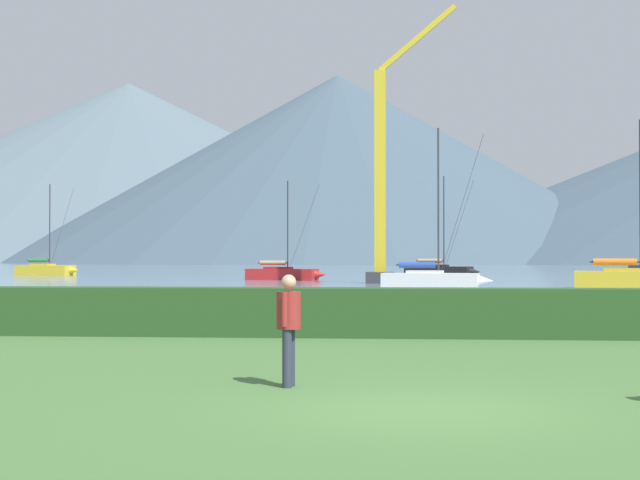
# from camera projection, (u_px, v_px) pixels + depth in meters

# --- Properties ---
(ground_plane) EXTENTS (1000.00, 1000.00, 0.00)m
(ground_plane) POSITION_uv_depth(u_px,v_px,m) (423.00, 410.00, 12.13)
(ground_plane) COLOR #477038
(harbor_water) EXTENTS (320.00, 246.00, 0.00)m
(harbor_water) POSITION_uv_depth(u_px,v_px,m) (408.00, 269.00, 148.57)
(harbor_water) COLOR slate
(harbor_water) RESTS_ON ground_plane
(hedge_line) EXTENTS (80.00, 1.20, 1.16)m
(hedge_line) POSITION_uv_depth(u_px,v_px,m) (415.00, 313.00, 23.09)
(hedge_line) COLOR #284C23
(hedge_line) RESTS_ON ground_plane
(sailboat_slip_0) EXTENTS (7.25, 3.62, 9.37)m
(sailboat_slip_0) POSITION_uv_depth(u_px,v_px,m) (46.00, 269.00, 100.75)
(sailboat_slip_0) COLOR gold
(sailboat_slip_0) RESTS_ON harbor_water
(sailboat_slip_1) EXTENTS (7.14, 4.14, 9.42)m
(sailboat_slip_1) POSITION_uv_depth(u_px,v_px,m) (440.00, 270.00, 90.79)
(sailboat_slip_1) COLOR black
(sailboat_slip_1) RESTS_ON harbor_water
(sailboat_slip_3) EXTENTS (6.74, 2.83, 9.63)m
(sailboat_slip_3) POSITION_uv_depth(u_px,v_px,m) (432.00, 279.00, 58.29)
(sailboat_slip_3) COLOR white
(sailboat_slip_3) RESTS_ON harbor_water
(sailboat_slip_7) EXTENTS (6.72, 3.14, 8.03)m
(sailboat_slip_7) POSITION_uv_depth(u_px,v_px,m) (283.00, 273.00, 78.78)
(sailboat_slip_7) COLOR red
(sailboat_slip_7) RESTS_ON harbor_water
(sailboat_slip_8) EXTENTS (7.67, 3.42, 10.04)m
(sailboat_slip_8) POSITION_uv_depth(u_px,v_px,m) (633.00, 278.00, 57.76)
(sailboat_slip_8) COLOR gold
(sailboat_slip_8) RESTS_ON harbor_water
(person_standing_walker) EXTENTS (0.36, 0.56, 1.65)m
(person_standing_walker) POSITION_uv_depth(u_px,v_px,m) (289.00, 321.00, 14.28)
(person_standing_walker) COLOR #2D3347
(person_standing_walker) RESTS_ON ground_plane
(dock_crane) EXTENTS (6.43, 2.00, 19.78)m
(dock_crane) POSITION_uv_depth(u_px,v_px,m) (383.00, 188.00, 69.09)
(dock_crane) COLOR #333338
(dock_crane) RESTS_ON ground_plane
(distant_hill_west_ridge) EXTENTS (210.49, 210.49, 60.74)m
(distant_hill_west_ridge) POSITION_uv_depth(u_px,v_px,m) (337.00, 168.00, 315.04)
(distant_hill_west_ridge) COLOR #425666
(distant_hill_west_ridge) RESTS_ON ground_plane
(distant_hill_east_ridge) EXTENTS (315.75, 315.75, 77.74)m
(distant_hill_east_ridge) POSITION_uv_depth(u_px,v_px,m) (128.00, 172.00, 425.01)
(distant_hill_east_ridge) COLOR slate
(distant_hill_east_ridge) RESTS_ON ground_plane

